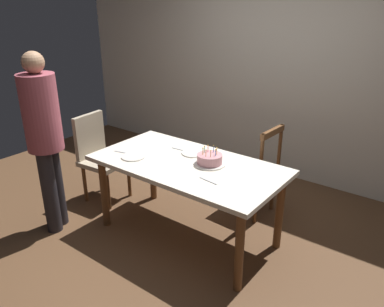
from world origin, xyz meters
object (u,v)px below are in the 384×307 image
(dining_table, at_px, (188,172))
(birthday_cake, at_px, (210,160))
(chair_spindle_back, at_px, (254,171))
(chair_upholstered, at_px, (99,153))
(person_celebrant, at_px, (44,134))
(plate_far_side, at_px, (193,153))
(plate_near_celebrant, at_px, (133,157))

(dining_table, relative_size, birthday_cake, 6.09)
(birthday_cake, distance_m, chair_spindle_back, 0.76)
(chair_spindle_back, bearing_deg, chair_upholstered, -153.76)
(chair_upholstered, distance_m, person_celebrant, 0.81)
(dining_table, bearing_deg, chair_upholstered, 179.13)
(dining_table, distance_m, chair_upholstered, 1.25)
(birthday_cake, distance_m, chair_upholstered, 1.44)
(birthday_cake, bearing_deg, plate_far_side, 156.71)
(chair_upholstered, relative_size, person_celebrant, 0.56)
(plate_near_celebrant, xyz_separation_m, plate_far_side, (0.38, 0.40, 0.00))
(birthday_cake, height_order, person_celebrant, person_celebrant)
(birthday_cake, height_order, plate_near_celebrant, birthday_cake)
(plate_far_side, bearing_deg, chair_upholstered, -171.12)
(dining_table, bearing_deg, plate_far_side, 113.14)
(chair_upholstered, height_order, person_celebrant, person_celebrant)
(dining_table, bearing_deg, plate_near_celebrant, -156.95)
(birthday_cake, bearing_deg, dining_table, -153.75)
(birthday_cake, bearing_deg, chair_upholstered, -177.25)
(plate_near_celebrant, bearing_deg, dining_table, 23.05)
(dining_table, height_order, chair_spindle_back, chair_spindle_back)
(birthday_cake, relative_size, chair_spindle_back, 0.29)
(plate_near_celebrant, relative_size, plate_far_side, 1.00)
(dining_table, xyz_separation_m, person_celebrant, (-1.12, -0.65, 0.30))
(dining_table, xyz_separation_m, chair_upholstered, (-1.24, 0.02, -0.13))
(chair_spindle_back, distance_m, person_celebrant, 2.04)
(plate_far_side, height_order, chair_spindle_back, chair_spindle_back)
(chair_spindle_back, height_order, person_celebrant, person_celebrant)
(plate_far_side, distance_m, chair_spindle_back, 0.73)
(chair_spindle_back, relative_size, person_celebrant, 0.56)
(dining_table, bearing_deg, birthday_cake, 26.25)
(dining_table, xyz_separation_m, plate_near_celebrant, (-0.47, -0.20, 0.10))
(chair_spindle_back, xyz_separation_m, person_celebrant, (-1.38, -1.42, 0.51))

